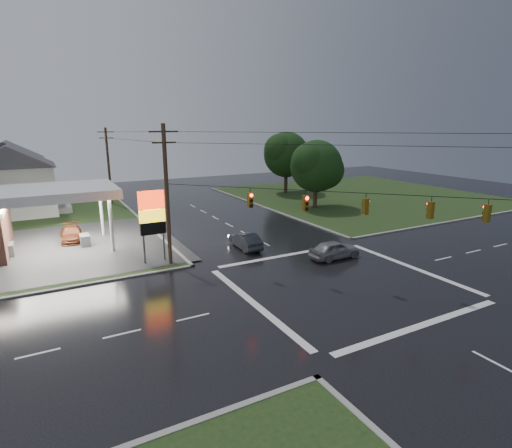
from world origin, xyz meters
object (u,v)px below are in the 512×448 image
utility_pole_nw (167,194)px  car_north (245,240)px  house_near (13,180)px  car_pump (71,234)px  tree_ne_far (287,155)px  pylon_sign (152,214)px  utility_pole_n (109,165)px  car_crossing (334,249)px  house_far (9,170)px  tree_ne_near (317,166)px

utility_pole_nw → car_north: 8.84m
house_near → car_pump: (5.00, -15.44, -3.71)m
tree_ne_far → pylon_sign: bearing=-139.6°
pylon_sign → utility_pole_n: bearing=87.9°
car_crossing → car_pump: size_ratio=0.93×
tree_ne_far → car_crossing: tree_ne_far is taller
house_far → car_crossing: bearing=-60.2°
utility_pole_nw → car_north: size_ratio=2.49×
pylon_sign → house_near: house_near is taller
house_far → tree_ne_far: 41.57m
utility_pole_n → car_north: utility_pole_n is taller
car_north → utility_pole_nw: bearing=10.0°
tree_ne_near → car_crossing: size_ratio=2.01×
house_near → house_far: 12.04m
car_north → house_far: bearing=-60.2°
utility_pole_n → house_near: size_ratio=0.95×
house_far → car_north: 42.52m
car_north → car_crossing: bearing=133.3°
pylon_sign → car_pump: (-5.45, 10.06, -3.31)m
car_pump → tree_ne_near: bearing=5.1°
tree_ne_far → car_pump: (-33.11, -13.43, -5.48)m
house_far → tree_ne_far: (39.10, -14.01, 1.77)m
house_near → car_crossing: size_ratio=2.47×
tree_ne_near → car_north: tree_ne_near is taller
house_far → car_crossing: size_ratio=2.47×
pylon_sign → house_near: 27.56m
utility_pole_n → car_crossing: (12.53, -33.56, -4.71)m
tree_ne_near → car_crossing: 21.32m
tree_ne_far → car_crossing: 33.20m
house_near → car_north: bearing=-53.8°
house_far → pylon_sign: bearing=-73.0°
pylon_sign → car_north: (8.23, -0.00, -3.28)m
house_far → car_pump: (6.00, -27.44, -3.71)m
utility_pole_n → pylon_sign: bearing=-92.1°
pylon_sign → tree_ne_far: bearing=40.4°
pylon_sign → house_far: 39.21m
house_far → car_pump: bearing=-77.7°
car_crossing → car_pump: 24.90m
house_far → car_crossing: 50.34m
house_far → tree_ne_far: bearing=-19.7°
utility_pole_nw → house_near: size_ratio=1.00×
tree_ne_far → car_pump: 36.15m
car_crossing → tree_ne_near: bearing=-33.0°
car_crossing → car_pump: (-18.98, 16.12, -0.07)m
house_far → tree_ne_near: (36.09, -26.01, 1.16)m
utility_pole_n → car_crossing: utility_pole_n is taller
utility_pole_nw → house_near: bearing=113.4°
house_near → house_far: bearing=94.8°
utility_pole_n → car_crossing: size_ratio=2.35×
utility_pole_n → utility_pole_nw: bearing=-90.0°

